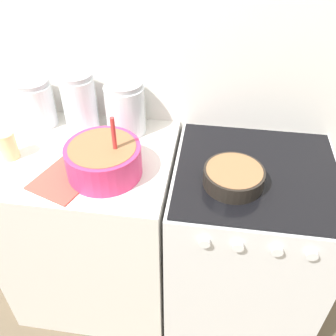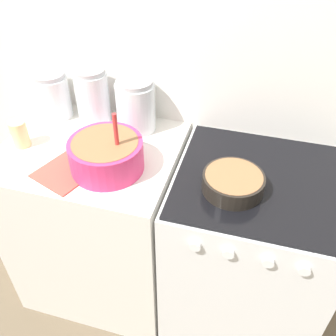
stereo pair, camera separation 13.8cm
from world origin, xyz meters
name	(u,v)px [view 2 (the right image)]	position (x,y,z in m)	size (l,w,h in m)	color
wall_back	(195,60)	(0.00, 0.64, 1.20)	(4.47, 0.05, 2.40)	white
countertop_cabinet	(101,222)	(-0.37, 0.31, 0.45)	(0.74, 0.61, 0.91)	silver
stove	(245,254)	(0.34, 0.30, 0.45)	(0.65, 0.63, 0.91)	silver
mixing_bowl	(106,153)	(-0.24, 0.21, 0.98)	(0.28, 0.28, 0.25)	#E0336B
baking_pan	(233,182)	(0.24, 0.22, 0.95)	(0.22, 0.22, 0.07)	black
storage_jar_left	(54,98)	(-0.62, 0.51, 1.00)	(0.15, 0.15, 0.21)	silver
storage_jar_middle	(93,100)	(-0.42, 0.51, 1.02)	(0.15, 0.15, 0.25)	silver
storage_jar_right	(136,109)	(-0.22, 0.51, 1.01)	(0.17, 0.17, 0.23)	silver
tin_can	(20,134)	(-0.64, 0.25, 0.97)	(0.07, 0.07, 0.11)	beige
recipe_page	(73,167)	(-0.37, 0.17, 0.91)	(0.28, 0.33, 0.01)	#CC4C3F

